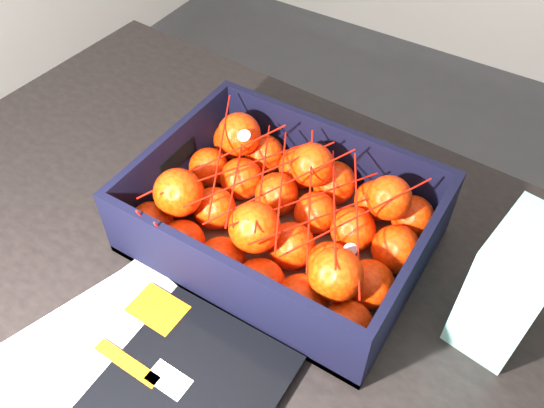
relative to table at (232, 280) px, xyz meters
The scene contains 6 objects.
table is the anchor object (origin of this frame).
magazine_stack 0.27m from the table, 86.17° to the right, with size 0.38×0.33×0.02m.
produce_crate 0.16m from the table, 37.74° to the left, with size 0.42×0.32×0.13m.
clementine_heap 0.18m from the table, 36.55° to the left, with size 0.40×0.30×0.13m.
mesh_net 0.23m from the table, 36.20° to the left, with size 0.35×0.28×0.09m.
retail_carton 0.44m from the table, 10.90° to the left, with size 0.08×0.13×0.19m, color silver.
Camera 1 is at (0.07, -0.59, 1.43)m, focal length 37.05 mm.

